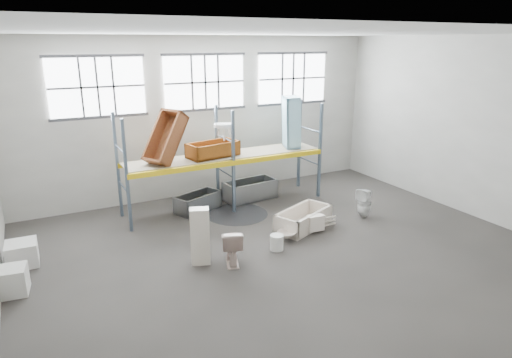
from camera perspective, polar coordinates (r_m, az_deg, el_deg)
floor at (r=10.90m, az=3.69°, el=-9.39°), size 12.00×10.00×0.10m
ceiling at (r=9.76m, az=4.29°, el=18.48°), size 12.00×10.00×0.10m
wall_back at (r=14.49m, az=-6.55°, el=7.86°), size 12.00×0.10×5.00m
wall_front at (r=6.49m, az=27.92°, el=-5.91°), size 12.00×0.10×5.00m
wall_right at (r=14.10m, az=25.60°, el=6.03°), size 0.10×10.00×5.00m
window_left at (r=13.45m, az=-19.59°, el=11.01°), size 2.60×0.04×1.60m
window_mid at (r=14.26m, az=-6.54°, el=12.17°), size 2.60×0.04×1.60m
window_right at (r=15.69m, az=4.69°, el=12.67°), size 2.60×0.04×1.60m
rack_upright_la at (r=11.88m, az=-16.16°, el=0.26°), size 0.08×0.08×3.00m
rack_upright_lb at (r=13.02m, az=-17.25°, el=1.62°), size 0.08×0.08×3.00m
rack_upright_ma at (r=12.76m, az=-2.90°, el=2.08°), size 0.08×0.08×3.00m
rack_upright_mb at (r=13.83m, az=-4.98°, el=3.22°), size 0.08×0.08×3.00m
rack_upright_ra at (r=14.23m, az=8.16°, el=3.51°), size 0.08×0.08×3.00m
rack_upright_rb at (r=15.19m, az=5.54°, el=4.48°), size 0.08×0.08×3.00m
rack_beam_front at (r=12.76m, az=-2.90°, el=2.08°), size 6.00×0.10×0.14m
rack_beam_back at (r=13.83m, az=-4.98°, el=3.22°), size 6.00×0.10×0.14m
shelf_deck at (r=13.27m, az=-3.99°, el=3.01°), size 5.90×1.10×0.03m
wet_patch at (r=13.06m, az=-2.44°, el=-4.48°), size 1.80×1.80×0.00m
bathtub_beige at (r=12.14m, az=6.07°, el=-5.04°), size 1.87×1.39×0.50m
cistern_spare at (r=11.82m, az=7.61°, el=-5.56°), size 0.45×0.24×0.41m
sink_in_tub at (r=11.34m, az=3.92°, el=-7.12°), size 0.54×0.54×0.16m
toilet_beige at (r=10.18m, az=-3.14°, el=-8.48°), size 0.71×0.93×0.84m
cistern_tall at (r=10.11m, az=-7.14°, el=-7.27°), size 0.49×0.40×1.32m
toilet_white at (r=13.05m, az=13.65°, el=-2.99°), size 0.50×0.49×0.86m
steel_tub_left at (r=13.39m, az=-7.44°, el=-2.91°), size 1.52×1.12×0.51m
steel_tub_right at (r=14.19m, az=-0.75°, el=-1.38°), size 1.71×0.92×0.60m
rust_tub_flat at (r=13.04m, az=-5.52°, el=3.80°), size 1.60×0.97×0.42m
rust_tub_tilted at (r=12.49m, az=-11.48°, el=5.17°), size 1.44×1.24×1.51m
sink_on_shelf at (r=13.01m, az=-4.07°, el=5.05°), size 0.69×0.61×0.52m
blue_tub_upright at (r=14.11m, az=4.52°, el=7.24°), size 0.71×0.86×1.59m
bucket at (r=10.86m, az=2.66°, el=-8.09°), size 0.43×0.43×0.38m
carton_near at (r=10.30m, az=-28.91°, el=-11.34°), size 0.71×0.63×0.55m
carton_far at (r=11.41m, az=-27.68°, el=-8.44°), size 0.67×0.67×0.54m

